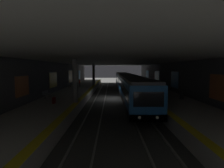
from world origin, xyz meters
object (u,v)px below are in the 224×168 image
at_px(pillar_far, 94,75).
at_px(bench_right_mid, 69,85).
at_px(metro_train, 127,84).
at_px(bench_right_far, 73,83).
at_px(trash_bin, 182,95).
at_px(suitcase_rolling, 54,100).
at_px(person_waiting_near, 140,81).
at_px(bench_right_near, 46,94).
at_px(pillar_near, 75,81).
at_px(bench_left_mid, 154,83).
at_px(person_walking_mid, 80,83).

bearing_deg(pillar_far, bench_right_mid, 139.47).
distance_m(metro_train, bench_right_mid, 11.07).
distance_m(bench_right_far, trash_bin, 23.06).
bearing_deg(suitcase_rolling, person_waiting_near, -31.53).
bearing_deg(bench_right_near, person_waiting_near, -41.19).
height_order(pillar_near, bench_left_mid, pillar_near).
bearing_deg(pillar_far, person_walking_mid, 155.47).
relative_size(pillar_near, bench_right_near, 2.68).
bearing_deg(trash_bin, bench_right_far, 45.10).
xyz_separation_m(metro_train, suitcase_rolling, (-12.62, 8.65, -0.65)).
relative_size(bench_right_near, trash_bin, 2.00).
xyz_separation_m(pillar_near, bench_left_mid, (18.20, -12.88, -1.75)).
bearing_deg(person_walking_mid, bench_right_near, 170.46).
relative_size(suitcase_rolling, trash_bin, 1.11).
bearing_deg(person_waiting_near, bench_right_far, 93.78).
height_order(pillar_far, suitcase_rolling, pillar_far).
xyz_separation_m(bench_right_mid, suitcase_rolling, (-15.29, -2.08, -0.20)).
distance_m(metro_train, bench_left_mid, 8.85).
bearing_deg(person_walking_mid, pillar_near, -171.56).
xyz_separation_m(person_waiting_near, person_walking_mid, (-4.36, 12.20, -0.10)).
distance_m(pillar_near, bench_right_far, 18.77).
xyz_separation_m(pillar_near, person_waiting_near, (19.15, -10.01, -1.31)).
bearing_deg(bench_left_mid, person_walking_mid, 102.74).
height_order(bench_right_near, person_waiting_near, person_waiting_near).
relative_size(pillar_far, bench_right_far, 2.68).
bearing_deg(pillar_near, bench_left_mid, -35.30).
distance_m(suitcase_rolling, trash_bin, 14.47).
distance_m(metro_train, bench_right_far, 12.39).
height_order(bench_right_mid, suitcase_rolling, suitcase_rolling).
relative_size(bench_right_near, bench_right_mid, 1.00).
height_order(pillar_near, trash_bin, pillar_near).
xyz_separation_m(bench_left_mid, person_walking_mid, (-3.41, 15.08, 0.34)).
distance_m(bench_right_near, bench_right_mid, 11.77).
height_order(pillar_near, person_waiting_near, pillar_near).
height_order(bench_right_mid, person_walking_mid, person_walking_mid).
bearing_deg(bench_right_far, metro_train, -119.91).
xyz_separation_m(bench_right_mid, person_waiting_near, (4.45, -14.19, 0.44)).
relative_size(bench_right_far, person_walking_mid, 1.06).
relative_size(person_walking_mid, trash_bin, 1.88).
xyz_separation_m(pillar_near, person_walking_mid, (14.79, 2.19, -1.41)).
bearing_deg(pillar_near, bench_right_near, 54.99).
relative_size(bench_right_far, person_waiting_near, 0.97).
bearing_deg(trash_bin, bench_right_near, 86.51).
relative_size(pillar_near, suitcase_rolling, 4.83).
relative_size(pillar_far, bench_right_mid, 2.68).
distance_m(pillar_near, pillar_far, 19.59).
distance_m(bench_right_mid, trash_bin, 20.73).
height_order(pillar_near, suitcase_rolling, pillar_near).
xyz_separation_m(pillar_far, bench_right_far, (-1.38, 4.18, -1.75)).
xyz_separation_m(bench_right_far, suitcase_rolling, (-18.80, -2.08, -0.20)).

